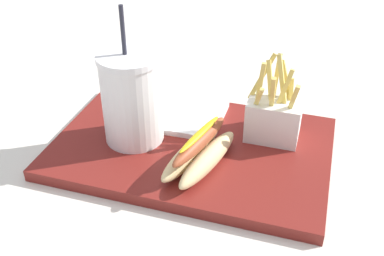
# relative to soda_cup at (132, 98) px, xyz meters

# --- Properties ---
(ground_plane) EXTENTS (2.40, 2.40, 0.02)m
(ground_plane) POSITION_rel_soda_cup_xyz_m (-0.10, -0.01, -0.11)
(ground_plane) COLOR silver
(food_tray) EXTENTS (0.46, 0.30, 0.02)m
(food_tray) POSITION_rel_soda_cup_xyz_m (-0.10, -0.01, -0.09)
(food_tray) COLOR maroon
(food_tray) RESTS_ON ground_plane
(soda_cup) EXTENTS (0.10, 0.10, 0.23)m
(soda_cup) POSITION_rel_soda_cup_xyz_m (0.00, 0.00, 0.00)
(soda_cup) COLOR white
(soda_cup) RESTS_ON food_tray
(fries_basket) EXTENTS (0.09, 0.08, 0.15)m
(fries_basket) POSITION_rel_soda_cup_xyz_m (-0.22, -0.07, -0.04)
(fries_basket) COLOR white
(fries_basket) RESTS_ON food_tray
(hot_dog_1) EXTENTS (0.10, 0.17, 0.06)m
(hot_dog_1) POSITION_rel_soda_cup_xyz_m (-0.13, 0.04, -0.05)
(hot_dog_1) COLOR #E5C689
(hot_dog_1) RESTS_ON food_tray
(ketchup_cup_1) EXTENTS (0.04, 0.04, 0.02)m
(ketchup_cup_1) POSITION_rel_soda_cup_xyz_m (0.07, -0.11, -0.07)
(ketchup_cup_1) COLOR white
(ketchup_cup_1) RESTS_ON food_tray
(napkin_stack) EXTENTS (0.14, 0.13, 0.01)m
(napkin_stack) POSITION_rel_soda_cup_xyz_m (-0.06, -0.08, -0.07)
(napkin_stack) COLOR white
(napkin_stack) RESTS_ON food_tray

